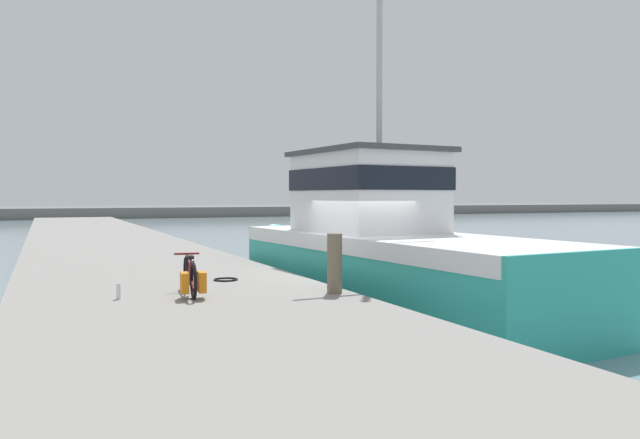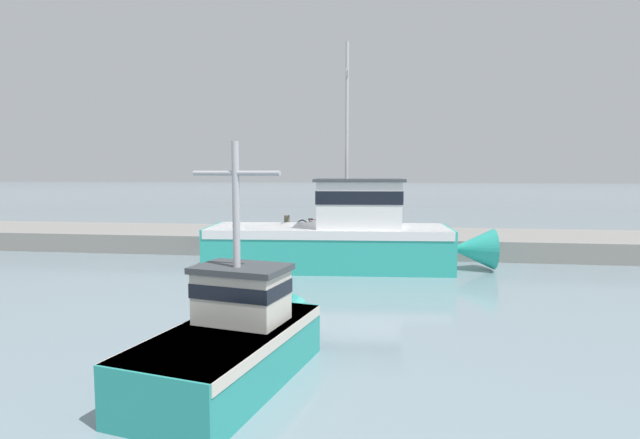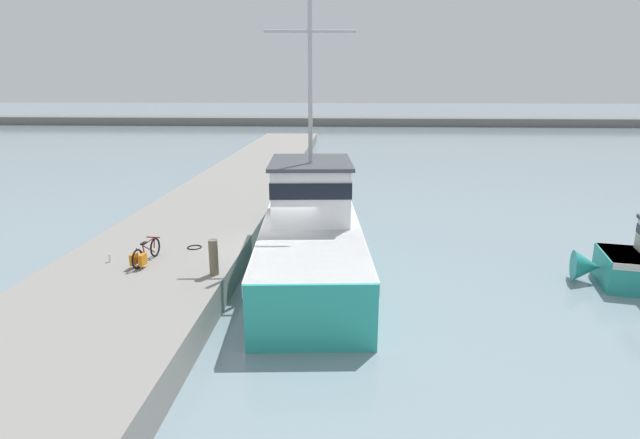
{
  "view_description": "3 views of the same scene",
  "coord_description": "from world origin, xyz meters",
  "px_view_note": "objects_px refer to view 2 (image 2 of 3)",
  "views": [
    {
      "loc": [
        -6.2,
        -12.32,
        2.61
      ],
      "look_at": [
        -0.77,
        -0.1,
        2.1
      ],
      "focal_mm": 35.0,
      "sensor_mm": 36.0,
      "label": 1
    },
    {
      "loc": [
        21.31,
        2.14,
        4.0
      ],
      "look_at": [
        -0.12,
        -0.82,
        1.92
      ],
      "focal_mm": 28.0,
      "sensor_mm": 36.0,
      "label": 2
    },
    {
      "loc": [
        2.18,
        -15.89,
        6.22
      ],
      "look_at": [
        1.23,
        1.37,
        1.53
      ],
      "focal_mm": 28.0,
      "sensor_mm": 36.0,
      "label": 3
    }
  ],
  "objects_px": {
    "fishing_boat_main": "(343,235)",
    "water_bottle_by_bike": "(316,227)",
    "bicycle_touring": "(309,226)",
    "boat_green_anchored": "(234,339)",
    "mooring_post": "(287,226)"
  },
  "relations": [
    {
      "from": "bicycle_touring",
      "to": "fishing_boat_main",
      "type": "bearing_deg",
      "value": 29.97
    },
    {
      "from": "fishing_boat_main",
      "to": "bicycle_touring",
      "type": "distance_m",
      "value": 5.4
    },
    {
      "from": "water_bottle_by_bike",
      "to": "mooring_post",
      "type": "bearing_deg",
      "value": -13.69
    },
    {
      "from": "boat_green_anchored",
      "to": "bicycle_touring",
      "type": "relative_size",
      "value": 3.19
    },
    {
      "from": "water_bottle_by_bike",
      "to": "fishing_boat_main",
      "type": "bearing_deg",
      "value": 18.48
    },
    {
      "from": "fishing_boat_main",
      "to": "bicycle_touring",
      "type": "relative_size",
      "value": 6.89
    },
    {
      "from": "boat_green_anchored",
      "to": "bicycle_touring",
      "type": "xyz_separation_m",
      "value": [
        -16.26,
        -1.14,
        0.44
      ]
    },
    {
      "from": "fishing_boat_main",
      "to": "water_bottle_by_bike",
      "type": "relative_size",
      "value": 46.41
    },
    {
      "from": "fishing_boat_main",
      "to": "bicycle_touring",
      "type": "bearing_deg",
      "value": -160.24
    },
    {
      "from": "mooring_post",
      "to": "water_bottle_by_bike",
      "type": "distance_m",
      "value": 3.62
    },
    {
      "from": "fishing_boat_main",
      "to": "bicycle_touring",
      "type": "height_order",
      "value": "fishing_boat_main"
    },
    {
      "from": "fishing_boat_main",
      "to": "water_bottle_by_bike",
      "type": "distance_m",
      "value": 6.43
    },
    {
      "from": "fishing_boat_main",
      "to": "mooring_post",
      "type": "distance_m",
      "value": 3.88
    },
    {
      "from": "mooring_post",
      "to": "bicycle_touring",
      "type": "bearing_deg",
      "value": 163.46
    },
    {
      "from": "fishing_boat_main",
      "to": "boat_green_anchored",
      "type": "distance_m",
      "value": 11.39
    }
  ]
}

